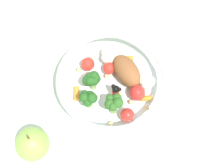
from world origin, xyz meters
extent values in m
plane|color=silver|center=(0.00, 0.00, 0.00)|extent=(2.40, 2.40, 0.00)
cylinder|color=white|center=(0.01, 0.00, 0.00)|extent=(0.22, 0.22, 0.01)
torus|color=white|center=(0.01, 0.00, 0.05)|extent=(0.23, 0.23, 0.01)
ellipsoid|color=brown|center=(-0.03, -0.02, 0.03)|extent=(0.06, 0.09, 0.05)
cylinder|color=#7FAD5B|center=(0.06, 0.02, 0.02)|extent=(0.01, 0.01, 0.03)
sphere|color=#23561E|center=(0.07, 0.02, 0.05)|extent=(0.02, 0.02, 0.02)
sphere|color=#23561E|center=(0.07, 0.03, 0.05)|extent=(0.02, 0.02, 0.02)
sphere|color=#23561E|center=(0.06, 0.03, 0.05)|extent=(0.02, 0.02, 0.02)
sphere|color=#23561E|center=(0.06, 0.02, 0.05)|extent=(0.02, 0.02, 0.02)
sphere|color=#23561E|center=(0.07, 0.01, 0.05)|extent=(0.02, 0.02, 0.02)
cylinder|color=#7FAD5B|center=(0.02, 0.05, 0.02)|extent=(0.01, 0.01, 0.03)
sphere|color=#2D6023|center=(0.03, 0.05, 0.05)|extent=(0.02, 0.02, 0.02)
sphere|color=#2D6023|center=(0.03, 0.06, 0.05)|extent=(0.02, 0.02, 0.02)
sphere|color=#2D6023|center=(0.01, 0.06, 0.05)|extent=(0.02, 0.02, 0.02)
sphere|color=#2D6023|center=(0.01, 0.05, 0.05)|extent=(0.02, 0.02, 0.02)
sphere|color=#2D6023|center=(0.02, 0.04, 0.05)|extent=(0.02, 0.02, 0.02)
cylinder|color=#7FAD5B|center=(0.04, -0.01, 0.02)|extent=(0.01, 0.01, 0.03)
sphere|color=#23561E|center=(0.06, -0.01, 0.05)|extent=(0.02, 0.02, 0.02)
sphere|color=#23561E|center=(0.05, -0.01, 0.05)|extent=(0.02, 0.02, 0.02)
sphere|color=#23561E|center=(0.04, -0.01, 0.05)|extent=(0.02, 0.02, 0.02)
sphere|color=#23561E|center=(0.04, -0.01, 0.05)|extent=(0.02, 0.02, 0.02)
sphere|color=#23561E|center=(0.04, -0.02, 0.05)|extent=(0.02, 0.02, 0.02)
sphere|color=#23561E|center=(0.04, -0.02, 0.04)|extent=(0.01, 0.01, 0.01)
sphere|color=#23561E|center=(0.05, -0.02, 0.05)|extent=(0.02, 0.02, 0.02)
sphere|color=silver|center=(-0.06, 0.02, 0.02)|extent=(0.02, 0.02, 0.02)
sphere|color=silver|center=(-0.06, 0.03, 0.03)|extent=(0.02, 0.02, 0.02)
sphere|color=silver|center=(-0.07, 0.02, 0.02)|extent=(0.03, 0.03, 0.03)
sphere|color=silver|center=(-0.06, 0.01, 0.02)|extent=(0.02, 0.02, 0.02)
sphere|color=silver|center=(0.00, -0.06, 0.03)|extent=(0.02, 0.02, 0.02)
sphere|color=silver|center=(-0.01, -0.06, 0.03)|extent=(0.03, 0.03, 0.03)
sphere|color=silver|center=(-0.02, -0.07, 0.02)|extent=(0.02, 0.02, 0.02)
sphere|color=silver|center=(-0.01, -0.08, 0.02)|extent=(0.02, 0.02, 0.02)
cube|color=yellow|center=(0.01, 0.02, 0.01)|extent=(0.02, 0.02, 0.00)
cylinder|color=red|center=(0.01, 0.02, 0.02)|extent=(0.02, 0.02, 0.02)
sphere|color=black|center=(0.01, 0.02, 0.04)|extent=(0.02, 0.02, 0.02)
sphere|color=black|center=(0.00, 0.03, 0.05)|extent=(0.01, 0.01, 0.01)
sphere|color=black|center=(0.01, 0.02, 0.05)|extent=(0.01, 0.01, 0.01)
cylinder|color=orange|center=(0.08, -0.01, 0.02)|extent=(0.02, 0.03, 0.01)
cylinder|color=orange|center=(-0.05, 0.05, 0.02)|extent=(0.03, 0.02, 0.01)
cylinder|color=orange|center=(-0.05, -0.06, 0.02)|extent=(0.03, 0.02, 0.01)
sphere|color=red|center=(-0.04, 0.04, 0.03)|extent=(0.03, 0.03, 0.03)
sphere|color=red|center=(0.04, -0.06, 0.02)|extent=(0.03, 0.03, 0.03)
sphere|color=red|center=(0.00, -0.04, 0.02)|extent=(0.03, 0.03, 0.03)
sphere|color=red|center=(0.00, 0.08, 0.02)|extent=(0.03, 0.03, 0.03)
sphere|color=tan|center=(0.03, -0.08, 0.02)|extent=(0.01, 0.01, 0.01)
sphere|color=#D1B775|center=(-0.02, 0.05, 0.01)|extent=(0.01, 0.01, 0.01)
sphere|color=#D1B775|center=(0.04, 0.08, 0.01)|extent=(0.01, 0.01, 0.01)
sphere|color=tan|center=(0.00, -0.09, 0.02)|extent=(0.01, 0.01, 0.01)
sphere|color=#D1B775|center=(-0.05, 0.07, 0.02)|extent=(0.01, 0.01, 0.01)
sphere|color=#D1B775|center=(0.06, -0.06, 0.02)|extent=(0.01, 0.01, 0.01)
sphere|color=#D1B775|center=(0.01, -0.03, 0.01)|extent=(0.01, 0.01, 0.01)
sphere|color=#8CB74C|center=(0.19, 0.08, 0.03)|extent=(0.07, 0.07, 0.07)
cylinder|color=brown|center=(0.19, 0.08, 0.07)|extent=(0.00, 0.00, 0.01)
camera|label=1|loc=(0.11, 0.32, 0.66)|focal=54.85mm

